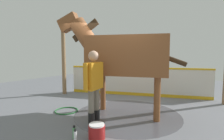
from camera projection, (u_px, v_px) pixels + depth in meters
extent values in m
cube|color=slate|center=(121.00, 111.00, 5.29)|extent=(16.00, 16.00, 0.02)
cylinder|color=#4C4C54|center=(127.00, 114.00, 4.94)|extent=(2.90, 2.90, 0.00)
cube|color=silver|center=(137.00, 82.00, 7.05)|extent=(5.08, 2.07, 1.07)
cube|color=gold|center=(138.00, 68.00, 7.00)|extent=(5.09, 2.09, 0.06)
cube|color=gold|center=(137.00, 94.00, 7.10)|extent=(5.08, 2.07, 0.12)
cylinder|color=olive|center=(64.00, 57.00, 7.26)|extent=(0.16, 0.16, 3.05)
cube|color=brown|center=(128.00, 55.00, 4.78)|extent=(2.30, 1.70, 1.01)
cylinder|color=brown|center=(97.00, 95.00, 4.82)|extent=(0.16, 0.16, 1.11)
cylinder|color=brown|center=(103.00, 91.00, 5.35)|extent=(0.16, 0.16, 1.11)
cylinder|color=brown|center=(157.00, 99.00, 4.42)|extent=(0.16, 0.16, 1.11)
cylinder|color=brown|center=(157.00, 94.00, 4.95)|extent=(0.16, 0.16, 1.11)
cylinder|color=brown|center=(85.00, 36.00, 5.03)|extent=(1.01, 0.76, 1.03)
cube|color=#382819|center=(85.00, 31.00, 5.02)|extent=(0.76, 0.35, 0.63)
cube|color=brown|center=(69.00, 23.00, 5.12)|extent=(0.71, 0.50, 0.56)
cylinder|color=#382819|center=(173.00, 60.00, 4.50)|extent=(0.69, 0.37, 0.35)
cylinder|color=black|center=(97.00, 117.00, 4.28)|extent=(0.15, 0.15, 0.34)
cylinder|color=slate|center=(96.00, 99.00, 4.24)|extent=(0.13, 0.13, 0.52)
cylinder|color=black|center=(91.00, 120.00, 4.08)|extent=(0.15, 0.15, 0.34)
cylinder|color=slate|center=(91.00, 101.00, 4.04)|extent=(0.13, 0.13, 0.52)
cube|color=orange|center=(94.00, 76.00, 4.08)|extent=(0.30, 0.53, 0.61)
cylinder|color=orange|center=(100.00, 74.00, 4.35)|extent=(0.09, 0.09, 0.58)
cylinder|color=orange|center=(86.00, 77.00, 3.81)|extent=(0.09, 0.09, 0.58)
sphere|color=tan|center=(93.00, 56.00, 4.04)|extent=(0.23, 0.23, 0.23)
cylinder|color=maroon|center=(97.00, 132.00, 3.56)|extent=(0.33, 0.33, 0.26)
cylinder|color=white|center=(97.00, 125.00, 3.55)|extent=(0.31, 0.31, 0.03)
cylinder|color=white|center=(75.00, 136.00, 3.43)|extent=(0.06, 0.06, 0.20)
cylinder|color=black|center=(75.00, 130.00, 3.42)|extent=(0.04, 0.04, 0.04)
cylinder|color=#4CA559|center=(74.00, 133.00, 3.57)|extent=(0.06, 0.06, 0.22)
cylinder|color=black|center=(74.00, 127.00, 3.56)|extent=(0.04, 0.04, 0.05)
torus|color=#267233|center=(66.00, 111.00, 5.21)|extent=(0.66, 0.66, 0.03)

